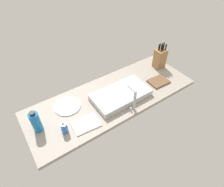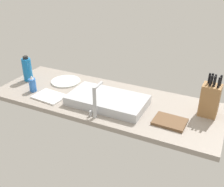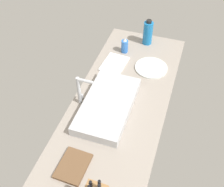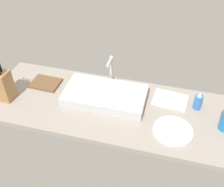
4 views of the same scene
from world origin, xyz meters
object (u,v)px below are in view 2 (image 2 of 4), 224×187
at_px(sink_basin, 107,100).
at_px(soap_bottle, 33,84).
at_px(faucet, 95,99).
at_px(knife_block, 210,100).
at_px(water_bottle, 27,69).
at_px(dinner_plate, 66,81).
at_px(cutting_board, 170,122).
at_px(dish_towel, 50,97).

relative_size(sink_basin, soap_bottle, 4.20).
distance_m(faucet, knife_block, 0.75).
bearing_deg(water_bottle, knife_block, -176.49).
height_order(knife_block, dinner_plate, knife_block).
bearing_deg(water_bottle, faucet, 162.03).
height_order(sink_basin, dinner_plate, sink_basin).
xyz_separation_m(knife_block, cutting_board, (0.20, 0.21, -0.11)).
bearing_deg(dinner_plate, soap_bottle, 61.85).
bearing_deg(water_bottle, soap_bottle, 139.95).
relative_size(knife_block, cutting_board, 1.42).
xyz_separation_m(knife_block, water_bottle, (1.45, 0.09, -0.01)).
bearing_deg(dinner_plate, water_bottle, 19.22).
bearing_deg(soap_bottle, faucet, 169.69).
height_order(sink_basin, cutting_board, sink_basin).
xyz_separation_m(knife_block, soap_bottle, (1.28, 0.23, -0.06)).
xyz_separation_m(sink_basin, dinner_plate, (0.48, -0.18, -0.03)).
bearing_deg(faucet, cutting_board, -163.34).
bearing_deg(knife_block, dish_towel, 15.79).
height_order(sink_basin, dish_towel, sink_basin).
bearing_deg(sink_basin, knife_block, -166.11).
height_order(water_bottle, dinner_plate, water_bottle).
distance_m(soap_bottle, dish_towel, 0.19).
bearing_deg(sink_basin, faucet, 91.27).
height_order(water_bottle, dish_towel, water_bottle).
bearing_deg(knife_block, faucet, 30.04).
height_order(knife_block, dish_towel, knife_block).
bearing_deg(cutting_board, sink_basin, -5.20).
bearing_deg(water_bottle, cutting_board, 174.61).
xyz_separation_m(knife_block, dish_towel, (1.10, 0.26, -0.11)).
distance_m(sink_basin, faucet, 0.20).
height_order(soap_bottle, dinner_plate, soap_bottle).
xyz_separation_m(faucet, dish_towel, (0.44, -0.08, -0.12)).
distance_m(knife_block, soap_bottle, 1.30).
bearing_deg(knife_block, dinner_plate, 1.65).
relative_size(soap_bottle, dinner_plate, 0.54).
height_order(faucet, water_bottle, faucet).
bearing_deg(faucet, dish_towel, -10.84).
xyz_separation_m(knife_block, dinner_plate, (1.14, -0.02, -0.11)).
xyz_separation_m(faucet, dinner_plate, (0.48, -0.36, -0.12)).
relative_size(cutting_board, water_bottle, 0.95).
height_order(knife_block, water_bottle, knife_block).
distance_m(cutting_board, water_bottle, 1.26).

